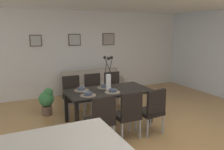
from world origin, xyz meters
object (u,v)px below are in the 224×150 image
dining_chair_near_left (101,118)px  bowl_near_right (81,89)px  dining_chair_near_right (73,93)px  framed_picture_right (108,39)px  bowl_far_left (113,90)px  bowl_far_right (105,86)px  bowl_near_left (88,93)px  dining_chair_mid_right (114,88)px  dining_chair_far_left (128,112)px  potted_plant (47,100)px  centerpiece_vase (108,77)px  dining_chair_mid_left (152,109)px  framed_picture_center (75,40)px  dining_chair_far_right (94,90)px  framed_picture_left (36,41)px  sofa (94,88)px  dining_table (108,93)px

dining_chair_near_left → bowl_near_right: 1.11m
dining_chair_near_right → bowl_near_right: (0.02, -0.64, 0.27)m
dining_chair_near_left → framed_picture_right: size_ratio=2.21×
bowl_far_left → framed_picture_right: bearing=67.1°
bowl_far_right → bowl_near_left: bearing=-142.3°
dining_chair_mid_right → bowl_far_right: 0.92m
dining_chair_far_left → potted_plant: dining_chair_far_left is taller
centerpiece_vase → bowl_near_right: 0.63m
dining_chair_near_right → dining_chair_mid_left: same height
bowl_near_left → framed_picture_center: framed_picture_center is taller
dining_chair_far_right → bowl_far_right: bearing=-90.7°
dining_chair_mid_left → framed_picture_center: framed_picture_center is taller
potted_plant → centerpiece_vase: bearing=-41.5°
framed_picture_left → bowl_near_left: bearing=-77.5°
sofa → framed_picture_left: (-1.52, 0.59, 1.43)m
bowl_near_left → bowl_near_right: size_ratio=1.00×
dining_chair_near_left → bowl_near_right: dining_chair_near_left is taller
dining_chair_near_left → dining_chair_far_right: bearing=72.9°
dining_chair_mid_right → bowl_near_left: 1.58m
framed_picture_center → bowl_near_left: bearing=-101.3°
dining_chair_far_right → centerpiece_vase: 1.02m
centerpiece_vase → bowl_near_right: size_ratio=4.32×
dining_table → bowl_near_left: (-0.54, -0.21, 0.12)m
dining_table → potted_plant: dining_table is taller
framed_picture_center → dining_chair_near_left: bearing=-99.0°
dining_chair_near_right → bowl_far_right: size_ratio=5.41×
dining_chair_near_right → framed_picture_center: 2.10m
dining_table → centerpiece_vase: (0.00, 0.00, 0.36)m
dining_chair_near_left → framed_picture_center: 3.60m
dining_chair_near_left → framed_picture_right: (1.67, 3.35, 1.20)m
dining_chair_far_left → bowl_far_left: (-0.03, 0.64, 0.27)m
dining_chair_near_left → dining_chair_near_right: (-0.03, 1.72, 0.00)m
dining_table → dining_chair_near_right: (-0.56, 0.85, -0.15)m
dining_chair_far_right → dining_chair_mid_right: size_ratio=1.00×
dining_chair_near_right → dining_chair_far_left: size_ratio=1.00×
framed_picture_right → dining_chair_mid_right: bearing=-110.0°
bowl_far_right → framed_picture_left: bearing=116.5°
dining_chair_far_left → bowl_near_right: (-0.57, 1.05, 0.27)m
dining_chair_far_right → framed_picture_right: (1.13, 1.60, 1.20)m
dining_chair_far_right → bowl_far_left: size_ratio=5.41×
bowl_far_right → framed_picture_center: 2.46m
dining_table → bowl_far_left: 0.24m
dining_table → dining_chair_mid_right: bearing=57.9°
dining_chair_mid_left → bowl_far_left: bearing=128.9°
potted_plant → sofa: bearing=29.5°
dining_chair_mid_right → framed_picture_left: framed_picture_left is taller
dining_chair_far_left → dining_chair_mid_left: (0.51, -0.03, 0.00)m
bowl_near_left → bowl_far_right: size_ratio=1.00×
dining_chair_far_right → framed_picture_right: framed_picture_right is taller
dining_chair_near_left → bowl_near_right: size_ratio=5.41×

